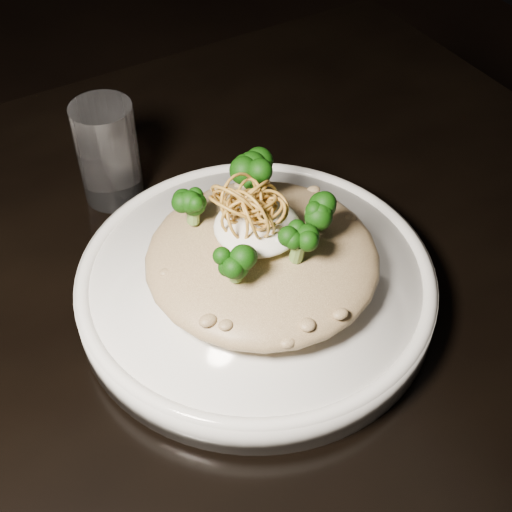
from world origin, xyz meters
The scene contains 7 objects.
table centered at (0.00, 0.00, 0.67)m, with size 1.10×0.80×0.75m.
plate centered at (0.10, -0.03, 0.77)m, with size 0.32×0.32×0.03m, color white.
risotto centered at (0.10, -0.04, 0.80)m, with size 0.20×0.20×0.04m, color brown.
broccoli centered at (0.10, -0.03, 0.85)m, with size 0.14×0.14×0.05m, color black, non-canonical shape.
cheese centered at (0.10, -0.03, 0.84)m, with size 0.07×0.07×0.02m, color white.
shallots centered at (0.10, -0.03, 0.86)m, with size 0.05×0.05×0.03m, color brown, non-canonical shape.
drinking_glass centered at (0.04, 0.17, 0.80)m, with size 0.06×0.06×0.11m, color white.
Camera 1 is at (-0.12, -0.40, 1.24)m, focal length 50.00 mm.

